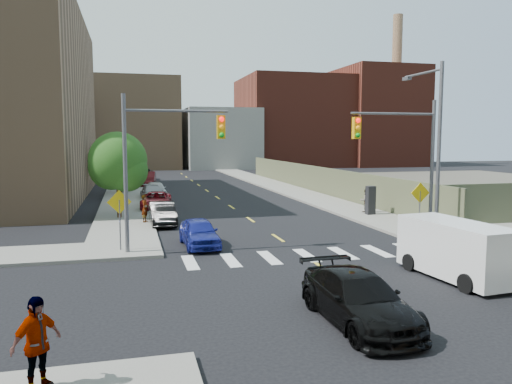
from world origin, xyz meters
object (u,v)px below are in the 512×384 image
payphone (370,200)px  pedestrian_east (366,201)px  parked_car_white (156,189)px  pedestrian_west (145,209)px  parked_car_black (162,214)px  parked_car_red (156,201)px  parked_car_grey (145,175)px  parked_car_blue (199,233)px  pedestrian_sw (36,344)px  parked_car_silver (153,193)px  parked_car_maroon (147,179)px  mailbox (432,224)px  cargo_van (453,248)px  black_sedan (358,298)px

payphone → pedestrian_east: payphone is taller
pedestrian_east → parked_car_white: bearing=-39.6°
parked_car_white → pedestrian_west: size_ratio=2.51×
parked_car_black → parked_car_red: 6.77m
parked_car_white → parked_car_grey: bearing=88.3°
parked_car_blue → pedestrian_sw: 13.94m
parked_car_silver → parked_car_maroon: parked_car_maroon is taller
mailbox → parked_car_red: bearing=136.7°
parked_car_blue → parked_car_maroon: size_ratio=0.82×
cargo_van → pedestrian_east: (3.94, 14.82, -0.19)m
parked_car_white → payphone: payphone is taller
mailbox → parked_car_black: bearing=154.4°
parked_car_red → pedestrian_west: 6.46m
parked_car_black → parked_car_blue: bearing=-79.8°
parked_car_blue → parked_car_black: size_ratio=0.96×
parked_car_red → pedestrian_sw: 26.47m
parked_car_red → parked_car_blue: bearing=-78.5°
parked_car_maroon → mailbox: 34.24m
parked_car_black → cargo_van: (9.60, -14.02, 0.44)m
parked_car_blue → cargo_van: 11.26m
parked_car_silver → parked_car_white: parked_car_white is taller
black_sedan → parked_car_grey: bearing=93.0°
parked_car_black → mailbox: 15.09m
parked_car_red → cargo_van: cargo_van is taller
parked_car_maroon → cargo_van: (9.60, -38.21, 0.32)m
parked_car_blue → parked_car_red: (-1.30, 13.20, -0.04)m
parked_car_white → parked_car_maroon: size_ratio=0.85×
parked_car_black → cargo_van: cargo_van is taller
parked_car_blue → parked_car_white: bearing=90.4°
parked_car_grey → payphone: 35.16m
parked_car_blue → parked_car_white: 20.79m
payphone → pedestrian_west: size_ratio=1.14×
cargo_van → pedestrian_east: bearing=69.8°
parked_car_grey → pedestrian_west: bearing=-90.8°
parked_car_blue → parked_car_white: size_ratio=0.96×
parked_car_grey → pedestrian_east: (13.54, -31.57, 0.23)m
parked_car_grey → payphone: bearing=-66.6°
parked_car_blue → parked_car_silver: size_ratio=0.92×
parked_car_white → parked_car_black: bearing=-94.5°
pedestrian_east → parked_car_red: bearing=-17.5°
parked_car_black → pedestrian_sw: 19.79m
parked_car_black → payphone: size_ratio=2.21×
parked_car_blue → parked_car_red: bearing=93.5°
parked_car_white → cargo_van: (9.21, -28.36, 0.42)m
payphone → pedestrian_sw: pedestrian_sw is taller
parked_car_red → pedestrian_sw: size_ratio=2.38×
parked_car_silver → pedestrian_east: size_ratio=2.75×
parked_car_blue → pedestrian_east: (12.24, 7.23, 0.26)m
parked_car_maroon → pedestrian_east: 27.02m
parked_car_red → parked_car_silver: bearing=95.8°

